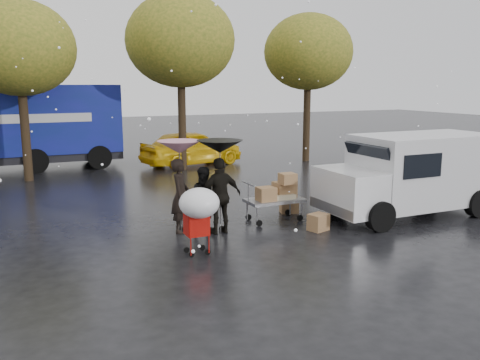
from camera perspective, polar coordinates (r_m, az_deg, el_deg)
name	(u,v)px	position (r m, az deg, el deg)	size (l,w,h in m)	color
ground	(215,245)	(11.46, -2.79, -7.33)	(90.00, 90.00, 0.00)	black
person_pink	(180,196)	(12.31, -6.71, -1.77)	(0.66, 0.43, 1.80)	black
person_middle	(206,200)	(12.30, -3.89, -2.21)	(0.78, 0.60, 1.60)	black
person_black	(220,196)	(12.13, -2.23, -1.78)	(1.08, 0.45, 1.84)	black
umbrella_pink	(179,147)	(12.11, -6.84, 3.68)	(1.05, 1.05, 2.23)	#4C4C4C
umbrella_black	(220,147)	(11.93, -2.27, 3.76)	(1.09, 1.09, 2.26)	#4C4C4C
vendor_cart	(277,193)	(13.33, 4.22, -1.52)	(1.52, 0.80, 1.27)	slate
shopping_cart	(199,207)	(10.50, -4.64, -3.01)	(0.84, 0.84, 1.46)	#AE1009
white_van	(412,173)	(14.56, 18.74, 0.73)	(4.91, 2.18, 2.20)	silver
blue_truck	(23,128)	(22.94, -23.14, 5.44)	(8.30, 2.60, 3.50)	navy
box_ground_near	(318,222)	(12.67, 8.79, -4.70)	(0.46, 0.37, 0.41)	brown
box_ground_far	(289,206)	(14.28, 5.52, -2.92)	(0.49, 0.38, 0.38)	brown
yellow_taxi	(192,148)	(22.47, -5.44, 3.64)	(1.83, 4.54, 1.55)	#E5B20C
tree_row	(105,44)	(20.50, -14.88, 14.55)	(21.60, 4.40, 7.12)	black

